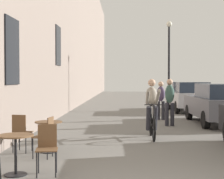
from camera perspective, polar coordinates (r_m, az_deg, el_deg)
name	(u,v)px	position (r m, az deg, el deg)	size (l,w,h in m)	color
building_facade_left	(63,5)	(18.80, -7.85, 13.12)	(0.54, 68.00, 10.89)	gray
cafe_table_near	(16,146)	(6.67, -15.07, -8.65)	(0.64, 0.64, 0.72)	black
cafe_chair_near_toward_wall	(47,146)	(6.61, -10.28, -8.76)	(0.43, 0.43, 0.89)	black
cafe_table_mid	(49,130)	(8.56, -10.03, -6.34)	(0.64, 0.64, 0.72)	black
cafe_chair_mid_toward_street	(46,134)	(7.94, -10.43, -6.99)	(0.43, 0.43, 0.89)	black
cafe_chair_mid_toward_wall	(21,130)	(8.64, -14.25, -6.31)	(0.44, 0.44, 0.89)	black
cyclist_on_bicycle	(152,110)	(10.56, 6.37, -3.22)	(0.52, 1.76, 1.74)	black
pedestrian_near	(170,99)	(13.19, 9.14, -1.57)	(0.36, 0.27, 1.71)	#26262D
pedestrian_mid	(161,98)	(15.13, 7.75, -1.39)	(0.37, 0.29, 1.61)	#26262D
street_lamp	(169,54)	(20.20, 9.04, 5.64)	(0.32, 0.32, 4.90)	black
parked_car_second	(219,103)	(14.17, 16.58, -2.10)	(1.89, 4.34, 1.53)	#595960
parked_car_third	(189,96)	(19.43, 12.08, -1.03)	(1.90, 4.38, 1.55)	#B7B7BC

